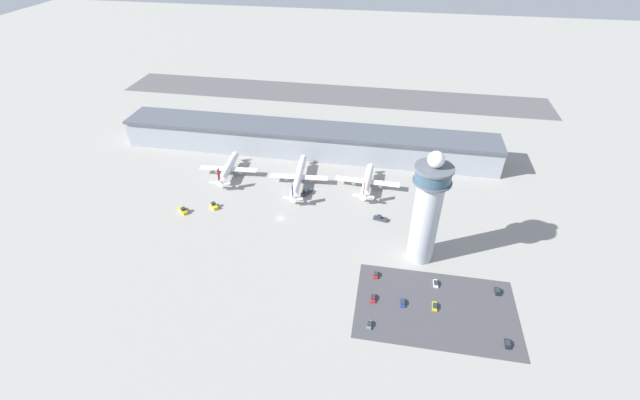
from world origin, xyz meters
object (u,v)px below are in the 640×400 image
car_silver_sedan (373,298)px  car_red_hatchback (436,284)px  car_maroon_suv (435,306)px  service_truck_baggage (183,210)px  car_navy_sedan (403,303)px  airplane_gate_bravo (299,177)px  car_green_van (369,325)px  car_yellow_taxi (497,291)px  car_black_suv (508,344)px  service_truck_fuel (214,206)px  service_truck_water (380,219)px  airplane_gate_charlie (367,181)px  airplane_gate_alpha (228,169)px  car_grey_coupe (376,275)px  control_tower (427,209)px  service_truck_catering (307,192)px

car_silver_sedan → car_red_hatchback: car_silver_sedan is taller
car_maroon_suv → car_silver_sedan: bearing=-179.9°
service_truck_baggage → car_navy_sedan: bearing=-20.4°
airplane_gate_bravo → car_green_van: 104.47m
car_navy_sedan → car_green_van: bearing=-133.2°
car_navy_sedan → car_green_van: size_ratio=1.07×
car_yellow_taxi → car_maroon_suv: size_ratio=0.87×
service_truck_baggage → car_black_suv: (152.57, -55.57, -0.47)m
service_truck_fuel → service_truck_water: (87.45, 4.65, -0.18)m
service_truck_fuel → car_black_suv: service_truck_fuel is taller
car_yellow_taxi → car_green_van: car_yellow_taxi is taller
airplane_gate_bravo → service_truck_fuel: size_ratio=7.87×
airplane_gate_charlie → car_black_suv: bearing=-57.7°
car_maroon_suv → car_silver_sedan: (-24.79, -0.03, 0.04)m
airplane_gate_alpha → service_truck_baggage: (-10.92, -38.73, -3.46)m
airplane_gate_charlie → car_navy_sedan: (21.59, -81.67, -4.05)m
car_yellow_taxi → car_silver_sedan: car_yellow_taxi is taller
airplane_gate_bravo → car_red_hatchback: airplane_gate_bravo is taller
airplane_gate_alpha → airplane_gate_bravo: airplane_gate_alpha is taller
airplane_gate_charlie → car_yellow_taxi: size_ratio=8.84×
car_green_van → car_silver_sedan: bearing=88.4°
car_maroon_suv → car_green_van: 28.60m
car_yellow_taxi → car_red_hatchback: size_ratio=0.91×
car_maroon_suv → car_grey_coupe: size_ratio=1.14×
airplane_gate_charlie → car_yellow_taxi: bearing=-48.7°
airplane_gate_bravo → airplane_gate_charlie: bearing=3.2°
service_truck_baggage → car_yellow_taxi: bearing=-10.9°
car_yellow_taxi → car_black_suv: 26.08m
control_tower → service_truck_catering: bearing=146.4°
car_red_hatchback → service_truck_fuel: bearing=162.4°
airplane_gate_bravo → car_maroon_suv: 107.86m
car_silver_sedan → car_green_van: car_silver_sedan is taller
service_truck_water → car_red_hatchback: service_truck_water is taller
car_maroon_suv → car_silver_sedan: size_ratio=1.02×
airplane_gate_bravo → service_truck_catering: 11.96m
service_truck_catering → car_yellow_taxi: (92.75, -57.04, -0.48)m
service_truck_water → car_maroon_suv: (25.10, -53.38, -0.33)m
airplane_gate_bravo → airplane_gate_charlie: size_ratio=1.24×
car_yellow_taxi → car_green_van: size_ratio=0.99×
car_maroon_suv → service_truck_water: bearing=115.2°
service_truck_catering → car_maroon_suv: (66.69, -69.69, -0.57)m
service_truck_baggage → service_truck_fuel: bearing=24.6°
service_truck_baggage → car_black_suv: service_truck_baggage is taller
car_red_hatchback → airplane_gate_bravo: bearing=138.2°
service_truck_baggage → car_green_van: (101.73, -55.72, -0.51)m
airplane_gate_charlie → car_red_hatchback: (35.28, -68.54, -4.10)m
car_yellow_taxi → car_navy_sedan: bearing=-161.5°
service_truck_fuel → car_navy_sedan: size_ratio=1.30×
service_truck_fuel → service_truck_water: size_ratio=0.78×
service_truck_fuel → car_red_hatchback: size_ratio=1.28×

